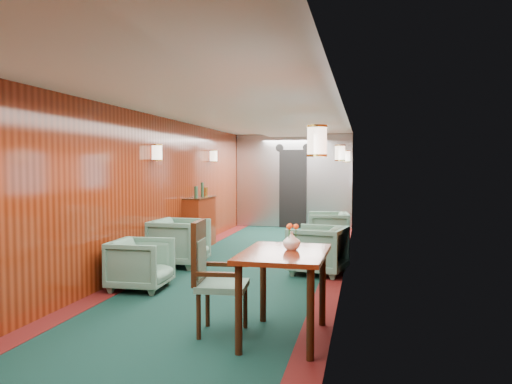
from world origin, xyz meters
The scene contains 12 objects.
room centered at (0.00, 0.00, 1.63)m, with size 12.00×12.10×2.40m.
bulkhead centered at (0.00, 5.91, 1.18)m, with size 2.98×0.17×2.39m.
windows_right centered at (1.49, 0.25, 1.45)m, with size 0.02×8.60×0.80m.
wall_sconces centered at (0.00, 0.57, 1.79)m, with size 2.97×7.97×0.25m.
dining_table centered at (1.08, -2.36, 0.68)m, with size 0.78×1.10×0.81m.
side_chair centered at (0.38, -2.34, 0.58)m, with size 0.52×0.54×1.08m.
credenza centered at (-1.34, 2.38, 0.50)m, with size 0.34×1.10×1.26m.
flower_vase centered at (1.13, -2.26, 0.90)m, with size 0.16×0.16×0.17m, color silver.
armchair_left_near centered at (-1.02, -0.93, 0.33)m, with size 0.70×0.72×0.65m, color #214D3F.
armchair_left_far centered at (-1.09, 0.62, 0.38)m, with size 0.80×0.83×0.75m, color #214D3F.
armchair_right_near centered at (1.12, 0.47, 0.36)m, with size 0.76×0.79×0.72m, color #214D3F.
armchair_right_far centered at (1.12, 2.81, 0.35)m, with size 0.75×0.77×0.70m, color #214D3F.
Camera 1 is at (1.78, -6.83, 1.60)m, focal length 35.00 mm.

